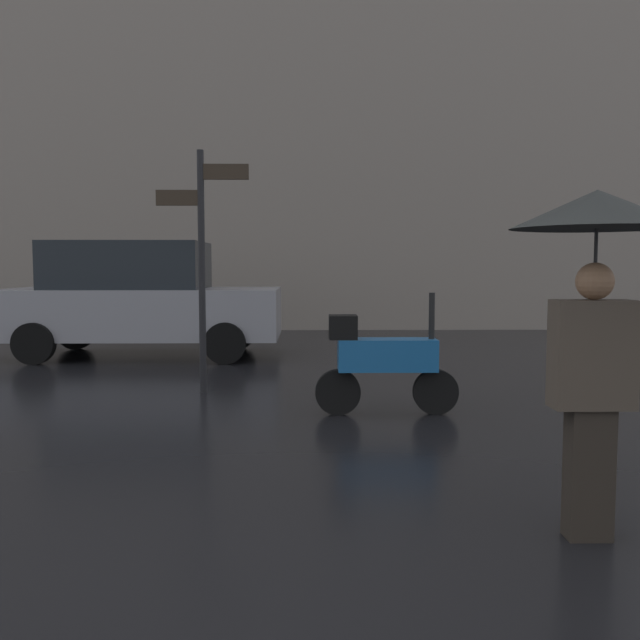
# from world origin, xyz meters

# --- Properties ---
(pedestrian_with_umbrella) EXTENTS (0.91, 0.91, 1.91)m
(pedestrian_with_umbrella) POSITION_xyz_m (2.11, 1.58, 1.49)
(pedestrian_with_umbrella) COLOR #2A241E
(pedestrian_with_umbrella) RESTS_ON ground
(parked_scooter) EXTENTS (1.45, 0.32, 1.23)m
(parked_scooter) POSITION_xyz_m (1.31, 4.72, 0.56)
(parked_scooter) COLOR black
(parked_scooter) RESTS_ON ground
(parked_car_left) EXTENTS (4.48, 2.06, 1.89)m
(parked_car_left) POSITION_xyz_m (-2.25, 9.24, 0.96)
(parked_car_left) COLOR gray
(parked_car_left) RESTS_ON ground
(street_signpost) EXTENTS (1.08, 0.08, 2.84)m
(street_signpost) POSITION_xyz_m (-0.69, 5.97, 1.73)
(street_signpost) COLOR black
(street_signpost) RESTS_ON ground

